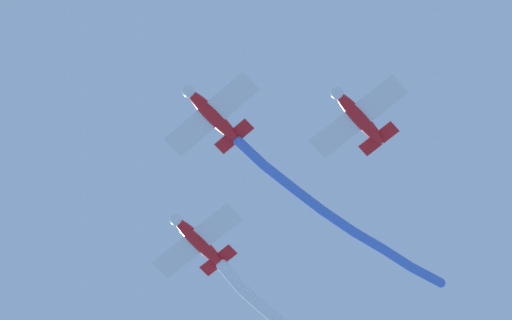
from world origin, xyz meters
TOP-DOWN VIEW (x-y plane):
  - airplane_lead at (0.38, -0.83)m, footprint 6.87×5.96m
  - smoke_trail_lead at (-5.58, 9.33)m, footprint 8.88×17.11m
  - airplane_left_wing at (2.06, 9.01)m, footprint 6.83×5.99m
  - airplane_right_wing at (-9.57, -0.19)m, footprint 6.82×5.99m

SIDE VIEW (x-z plane):
  - smoke_trail_lead at x=-5.58m, z-range 72.60..74.00m
  - airplane_lead at x=0.38m, z-range 72.85..74.70m
  - airplane_left_wing at x=2.06m, z-range 72.85..74.70m
  - airplane_right_wing at x=-9.57m, z-range 73.15..75.00m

